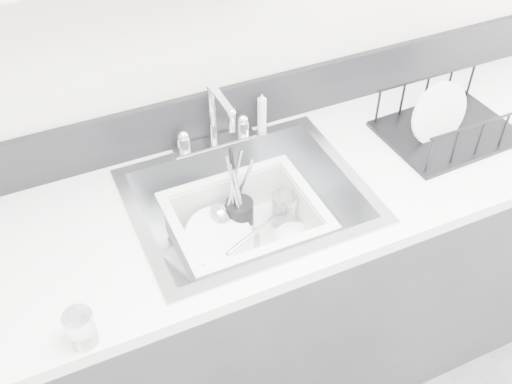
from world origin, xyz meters
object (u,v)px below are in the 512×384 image
counter_run (250,299)px  wash_tub (246,230)px  dish_rack (451,115)px  sink (249,220)px

counter_run → wash_tub: size_ratio=7.84×
dish_rack → counter_run: bearing=178.3°
counter_run → wash_tub: (-0.02, -0.03, 0.37)m
sink → wash_tub: (-0.02, -0.03, 0.00)m
counter_run → sink: (0.00, 0.00, 0.37)m
counter_run → dish_rack: bearing=0.4°
sink → dish_rack: dish_rack is taller
counter_run → sink: sink is taller
wash_tub → dish_rack: size_ratio=1.03×
wash_tub → dish_rack: bearing=3.2°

